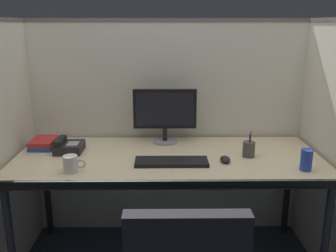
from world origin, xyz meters
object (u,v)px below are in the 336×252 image
object	(u,v)px
desk	(168,164)
book_stack	(44,143)
soda_can	(306,160)
monitor_center	(165,112)
pen_cup	(249,149)
computer_mouse	(225,159)
coffee_mug	(71,164)
keyboard_main	(171,162)
desk_phone	(69,147)

from	to	relation	value
desk	book_stack	bearing A→B (deg)	167.10
soda_can	book_stack	distance (m)	1.65
monitor_center	pen_cup	world-z (taller)	monitor_center
book_stack	pen_cup	bearing A→B (deg)	-8.25
computer_mouse	pen_cup	xyz separation A→B (m)	(0.16, 0.09, 0.03)
desk	pen_cup	xyz separation A→B (m)	(0.50, -0.00, 0.10)
soda_can	coffee_mug	xyz separation A→B (m)	(-1.31, -0.01, -0.01)
computer_mouse	coffee_mug	bearing A→B (deg)	-170.55
pen_cup	monitor_center	bearing A→B (deg)	150.55
keyboard_main	coffee_mug	distance (m)	0.57
computer_mouse	coffee_mug	distance (m)	0.89
computer_mouse	desk_phone	size ratio (longest dim) A/B	0.51
coffee_mug	pen_cup	size ratio (longest dim) A/B	0.76
book_stack	computer_mouse	bearing A→B (deg)	-13.85
desk	coffee_mug	world-z (taller)	coffee_mug
desk	desk_phone	size ratio (longest dim) A/B	10.00
keyboard_main	pen_cup	xyz separation A→B (m)	(0.48, 0.12, 0.04)
desk_phone	coffee_mug	world-z (taller)	coffee_mug
monitor_center	desk_phone	world-z (taller)	monitor_center
desk_phone	monitor_center	bearing A→B (deg)	16.93
desk	soda_can	distance (m)	0.81
keyboard_main	pen_cup	bearing A→B (deg)	13.66
computer_mouse	book_stack	xyz separation A→B (m)	(-1.17, 0.29, 0.01)
soda_can	book_stack	world-z (taller)	soda_can
desk	pen_cup	bearing A→B (deg)	-0.36
coffee_mug	book_stack	xyz separation A→B (m)	(-0.29, 0.43, -0.02)
desk_phone	coffee_mug	bearing A→B (deg)	-73.95
keyboard_main	book_stack	bearing A→B (deg)	159.90
soda_can	computer_mouse	bearing A→B (deg)	162.71
desk	monitor_center	size ratio (longest dim) A/B	4.42
computer_mouse	soda_can	size ratio (longest dim) A/B	0.79
computer_mouse	soda_can	bearing A→B (deg)	-17.29
keyboard_main	coffee_mug	size ratio (longest dim) A/B	3.41
monitor_center	soda_can	xyz separation A→B (m)	(0.79, -0.52, -0.15)
keyboard_main	desk_phone	world-z (taller)	desk_phone
monitor_center	pen_cup	distance (m)	0.62
pen_cup	book_stack	distance (m)	1.34
book_stack	monitor_center	bearing A→B (deg)	7.09
soda_can	pen_cup	world-z (taller)	pen_cup
keyboard_main	book_stack	size ratio (longest dim) A/B	2.04
monitor_center	coffee_mug	bearing A→B (deg)	-134.32
monitor_center	book_stack	world-z (taller)	monitor_center
desk	desk_phone	distance (m)	0.65
soda_can	pen_cup	size ratio (longest dim) A/B	0.74
desk_phone	desk	bearing A→B (deg)	-8.96
book_stack	desk_phone	bearing A→B (deg)	-25.32
keyboard_main	desk_phone	xyz separation A→B (m)	(-0.66, 0.22, 0.02)
desk	soda_can	world-z (taller)	soda_can
soda_can	desk_phone	bearing A→B (deg)	166.71
keyboard_main	pen_cup	distance (m)	0.50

